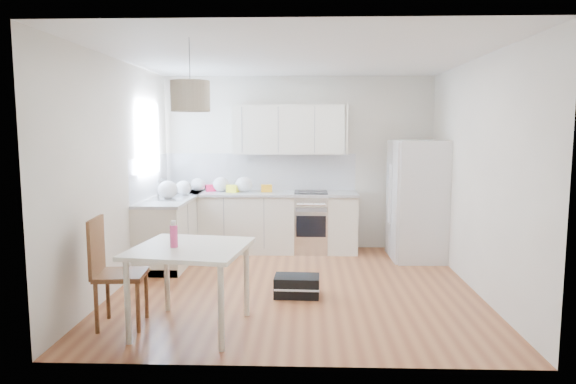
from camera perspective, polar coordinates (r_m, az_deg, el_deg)
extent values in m
plane|color=brown|center=(6.28, 0.84, -10.44)|extent=(4.20, 4.20, 0.00)
plane|color=white|center=(6.05, 0.89, 14.76)|extent=(4.20, 4.20, 0.00)
plane|color=beige|center=(8.11, 1.15, 3.23)|extent=(4.20, 0.00, 4.20)
plane|color=beige|center=(6.41, -18.27, 1.88)|extent=(0.00, 4.20, 4.20)
plane|color=beige|center=(6.34, 20.23, 1.74)|extent=(0.00, 4.20, 4.20)
cube|color=#BFE0F9|center=(7.47, -15.25, 5.74)|extent=(0.02, 1.00, 1.00)
cube|color=silver|center=(7.96, -3.23, -3.46)|extent=(3.00, 0.60, 0.88)
cube|color=silver|center=(7.58, -12.74, -4.15)|extent=(0.60, 1.80, 0.88)
cube|color=#A9ACAE|center=(7.89, -3.25, -0.17)|extent=(3.02, 0.64, 0.04)
cube|color=#A9ACAE|center=(7.51, -12.83, -0.70)|extent=(0.64, 1.82, 0.04)
cube|color=white|center=(8.15, -3.08, 2.25)|extent=(3.00, 0.01, 0.58)
cube|color=white|center=(7.55, -15.05, 1.65)|extent=(0.01, 1.80, 0.58)
cube|color=silver|center=(7.94, 0.05, 6.94)|extent=(1.70, 0.32, 0.75)
cube|color=beige|center=(4.89, -10.81, -6.17)|extent=(1.14, 1.14, 0.04)
cylinder|color=silver|center=(4.80, -17.40, -11.60)|extent=(0.05, 0.05, 0.76)
cylinder|color=silver|center=(4.48, -7.44, -12.66)|extent=(0.05, 0.05, 0.76)
cylinder|color=silver|center=(5.53, -13.31, -8.97)|extent=(0.05, 0.05, 0.76)
cylinder|color=silver|center=(5.26, -4.63, -9.63)|extent=(0.05, 0.05, 0.76)
cylinder|color=#E23E7C|center=(4.85, -12.58, -4.58)|extent=(0.07, 0.07, 0.25)
cube|color=black|center=(5.91, 0.99, -10.40)|extent=(0.52, 0.35, 0.23)
cylinder|color=beige|center=(4.82, -10.80, 10.42)|extent=(0.39, 0.39, 0.28)
ellipsoid|color=white|center=(8.10, -9.97, 0.80)|extent=(0.23, 0.19, 0.21)
ellipsoid|color=white|center=(7.99, -7.44, 0.83)|extent=(0.25, 0.21, 0.23)
ellipsoid|color=white|center=(7.91, -4.92, 0.84)|extent=(0.26, 0.22, 0.24)
ellipsoid|color=white|center=(7.70, -11.53, 0.46)|extent=(0.23, 0.20, 0.21)
ellipsoid|color=white|center=(7.33, -13.22, 0.25)|extent=(0.28, 0.24, 0.25)
cube|color=orange|center=(7.91, -2.41, 0.42)|extent=(0.18, 0.13, 0.11)
cube|color=yellow|center=(7.90, -6.17, 0.38)|extent=(0.19, 0.16, 0.12)
cube|color=#D41A44|center=(8.07, -8.58, 0.44)|extent=(0.18, 0.15, 0.10)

